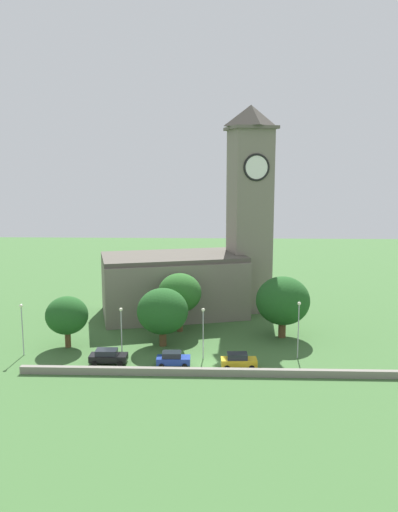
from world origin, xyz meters
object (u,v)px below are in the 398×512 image
at_px(car_black, 108,356).
at_px(streetlamp_central, 203,325).
at_px(car_blue, 173,359).
at_px(tree_riverside_west, 180,293).
at_px(tree_churchyard, 67,315).
at_px(streetlamp_west_end, 22,321).
at_px(tree_riverside_east, 283,301).
at_px(streetlamp_west_mid, 121,324).
at_px(streetlamp_east_mid, 299,321).
at_px(church, 198,260).
at_px(tree_by_tower, 163,311).
at_px(car_yellow, 238,361).

relative_size(car_black, streetlamp_central, 0.70).
distance_m(car_blue, tree_riverside_west, 14.45).
bearing_deg(tree_churchyard, streetlamp_west_end, -145.94).
relative_size(streetlamp_west_end, streetlamp_central, 1.02).
bearing_deg(tree_churchyard, tree_riverside_east, 9.85).
relative_size(car_blue, tree_riverside_east, 0.47).
bearing_deg(streetlamp_west_end, tree_riverside_west, 28.58).
bearing_deg(tree_riverside_east, streetlamp_west_mid, -157.43).
distance_m(car_blue, streetlamp_east_mid, 16.36).
bearing_deg(streetlamp_east_mid, tree_riverside_east, 96.47).
bearing_deg(streetlamp_central, streetlamp_west_mid, 179.92).
relative_size(church, streetlamp_west_mid, 5.15).
relative_size(streetlamp_east_mid, tree_riverside_east, 0.84).
height_order(streetlamp_east_mid, tree_riverside_east, tree_riverside_east).
relative_size(car_blue, tree_by_tower, 0.52).
relative_size(streetlamp_central, tree_riverside_east, 0.75).
xyz_separation_m(car_blue, tree_churchyard, (-14.73, 6.28, 3.48)).
relative_size(streetlamp_west_mid, tree_churchyard, 0.94).
height_order(church, streetlamp_central, church).
bearing_deg(streetlamp_central, car_yellow, -34.22).
bearing_deg(tree_riverside_west, car_blue, -89.46).
bearing_deg(tree_churchyard, streetlamp_central, -11.68).
bearing_deg(streetlamp_east_mid, tree_by_tower, 166.72).
xyz_separation_m(car_blue, streetlamp_west_mid, (-6.71, 2.51, 3.52)).
height_order(car_black, tree_by_tower, tree_by_tower).
relative_size(car_black, streetlamp_west_mid, 0.71).
bearing_deg(car_blue, tree_churchyard, 156.90).
relative_size(tree_riverside_east, tree_riverside_west, 1.01).
bearing_deg(tree_churchyard, streetlamp_east_mid, -6.02).
bearing_deg(streetlamp_west_mid, streetlamp_east_mid, 1.49).
bearing_deg(car_yellow, car_black, 176.25).
bearing_deg(car_black, streetlamp_west_mid, 54.06).
distance_m(streetlamp_central, tree_by_tower, 7.33).
bearing_deg(streetlamp_east_mid, streetlamp_central, -177.16).
bearing_deg(tree_riverside_west, car_black, -121.51).
xyz_separation_m(church, streetlamp_west_mid, (-8.88, -21.22, -4.43)).
distance_m(car_blue, car_yellow, 7.95).
relative_size(streetlamp_central, tree_by_tower, 0.83).
relative_size(streetlamp_central, tree_churchyard, 0.95).
distance_m(streetlamp_west_mid, tree_by_tower, 6.69).
distance_m(streetlamp_west_mid, tree_riverside_west, 12.97).
xyz_separation_m(church, car_black, (-10.27, -23.14, -7.95)).
xyz_separation_m(car_yellow, streetlamp_central, (-4.33, 2.95, 3.51)).
distance_m(car_yellow, streetlamp_west_end, 27.95).
relative_size(car_blue, streetlamp_west_end, 0.61).
height_order(church, tree_riverside_east, church).
bearing_deg(car_blue, car_black, 175.80).
xyz_separation_m(car_black, car_yellow, (16.04, -1.05, 0.05)).
xyz_separation_m(car_blue, tree_riverside_east, (14.62, 11.38, 4.42)).
bearing_deg(church, tree_by_tower, -104.11).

